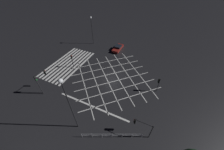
{
  "coord_description": "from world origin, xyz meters",
  "views": [
    {
      "loc": [
        17.78,
        8.26,
        18.42
      ],
      "look_at": [
        0.0,
        0.0,
        0.75
      ],
      "focal_mm": 20.0,
      "sensor_mm": 36.0,
      "label": 1
    }
  ],
  "objects_px": {
    "traffic_light_se_main": "(42,78)",
    "traffic_light_se_cross": "(37,81)",
    "traffic_light_median_north": "(159,83)",
    "street_lamp_west": "(92,25)",
    "traffic_light_ne_cross": "(141,125)",
    "street_lamp_east": "(67,98)",
    "waiting_car": "(118,48)",
    "traffic_light_median_south": "(72,59)"
  },
  "relations": [
    {
      "from": "traffic_light_se_main",
      "to": "traffic_light_se_cross",
      "type": "height_order",
      "value": "traffic_light_se_main"
    },
    {
      "from": "traffic_light_median_north",
      "to": "street_lamp_west",
      "type": "relative_size",
      "value": 0.41
    },
    {
      "from": "traffic_light_ne_cross",
      "to": "street_lamp_east",
      "type": "bearing_deg",
      "value": 18.84
    },
    {
      "from": "waiting_car",
      "to": "street_lamp_east",
      "type": "bearing_deg",
      "value": 8.08
    },
    {
      "from": "traffic_light_median_north",
      "to": "traffic_light_se_main",
      "type": "relative_size",
      "value": 0.73
    },
    {
      "from": "traffic_light_se_cross",
      "to": "waiting_car",
      "type": "height_order",
      "value": "traffic_light_se_cross"
    },
    {
      "from": "traffic_light_median_south",
      "to": "street_lamp_west",
      "type": "distance_m",
      "value": 12.55
    },
    {
      "from": "street_lamp_west",
      "to": "street_lamp_east",
      "type": "bearing_deg",
      "value": 26.14
    },
    {
      "from": "street_lamp_west",
      "to": "waiting_car",
      "type": "height_order",
      "value": "street_lamp_west"
    },
    {
      "from": "street_lamp_west",
      "to": "traffic_light_se_main",
      "type": "bearing_deg",
      "value": 4.96
    },
    {
      "from": "street_lamp_east",
      "to": "traffic_light_se_cross",
      "type": "bearing_deg",
      "value": -104.64
    },
    {
      "from": "traffic_light_se_main",
      "to": "waiting_car",
      "type": "height_order",
      "value": "traffic_light_se_main"
    },
    {
      "from": "traffic_light_ne_cross",
      "to": "street_lamp_west",
      "type": "bearing_deg",
      "value": -45.57
    },
    {
      "from": "traffic_light_ne_cross",
      "to": "traffic_light_se_main",
      "type": "distance_m",
      "value": 18.39
    },
    {
      "from": "street_lamp_west",
      "to": "traffic_light_median_north",
      "type": "bearing_deg",
      "value": 61.47
    },
    {
      "from": "traffic_light_median_north",
      "to": "street_lamp_west",
      "type": "xyz_separation_m",
      "value": [
        -11.31,
        -20.81,
        3.36
      ]
    },
    {
      "from": "traffic_light_se_main",
      "to": "traffic_light_se_cross",
      "type": "bearing_deg",
      "value": 173.29
    },
    {
      "from": "street_lamp_west",
      "to": "traffic_light_se_cross",
      "type": "bearing_deg",
      "value": 4.42
    },
    {
      "from": "street_lamp_west",
      "to": "waiting_car",
      "type": "bearing_deg",
      "value": 88.18
    },
    {
      "from": "traffic_light_se_main",
      "to": "waiting_car",
      "type": "relative_size",
      "value": 0.96
    },
    {
      "from": "traffic_light_se_cross",
      "to": "street_lamp_east",
      "type": "xyz_separation_m",
      "value": [
        2.58,
        9.88,
        3.75
      ]
    },
    {
      "from": "street_lamp_east",
      "to": "street_lamp_west",
      "type": "height_order",
      "value": "street_lamp_east"
    },
    {
      "from": "traffic_light_median_south",
      "to": "waiting_car",
      "type": "distance_m",
      "value": 13.44
    },
    {
      "from": "traffic_light_ne_cross",
      "to": "traffic_light_se_main",
      "type": "bearing_deg",
      "value": -1.92
    },
    {
      "from": "traffic_light_ne_cross",
      "to": "traffic_light_median_north",
      "type": "bearing_deg",
      "value": -94.56
    },
    {
      "from": "traffic_light_median_south",
      "to": "traffic_light_se_cross",
      "type": "height_order",
      "value": "traffic_light_se_cross"
    },
    {
      "from": "traffic_light_se_cross",
      "to": "traffic_light_se_main",
      "type": "bearing_deg",
      "value": 83.29
    },
    {
      "from": "traffic_light_se_cross",
      "to": "street_lamp_west",
      "type": "height_order",
      "value": "street_lamp_west"
    },
    {
      "from": "traffic_light_median_north",
      "to": "street_lamp_east",
      "type": "relative_size",
      "value": 0.32
    },
    {
      "from": "street_lamp_east",
      "to": "traffic_light_se_main",
      "type": "bearing_deg",
      "value": -109.96
    },
    {
      "from": "waiting_car",
      "to": "traffic_light_se_main",
      "type": "bearing_deg",
      "value": -18.3
    },
    {
      "from": "street_lamp_east",
      "to": "traffic_light_ne_cross",
      "type": "bearing_deg",
      "value": 108.84
    },
    {
      "from": "traffic_light_se_main",
      "to": "street_lamp_west",
      "type": "xyz_separation_m",
      "value": [
        -19.87,
        -1.72,
        2.46
      ]
    },
    {
      "from": "traffic_light_se_main",
      "to": "traffic_light_median_south",
      "type": "bearing_deg",
      "value": -1.25
    },
    {
      "from": "traffic_light_median_south",
      "to": "traffic_light_median_north",
      "type": "xyz_separation_m",
      "value": [
        -0.67,
        18.92,
        -0.16
      ]
    },
    {
      "from": "traffic_light_se_main",
      "to": "traffic_light_ne_cross",
      "type": "bearing_deg",
      "value": -91.92
    },
    {
      "from": "traffic_light_median_south",
      "to": "street_lamp_west",
      "type": "xyz_separation_m",
      "value": [
        -11.98,
        -1.89,
        3.21
      ]
    },
    {
      "from": "waiting_car",
      "to": "traffic_light_median_north",
      "type": "bearing_deg",
      "value": 48.76
    },
    {
      "from": "traffic_light_median_south",
      "to": "traffic_light_se_main",
      "type": "relative_size",
      "value": 0.78
    },
    {
      "from": "traffic_light_se_main",
      "to": "waiting_car",
      "type": "xyz_separation_m",
      "value": [
        -19.61,
        6.48,
        -2.6
      ]
    },
    {
      "from": "traffic_light_ne_cross",
      "to": "street_lamp_east",
      "type": "xyz_separation_m",
      "value": [
        2.93,
        -8.59,
        4.45
      ]
    },
    {
      "from": "traffic_light_median_south",
      "to": "traffic_light_median_north",
      "type": "bearing_deg",
      "value": 2.03
    }
  ]
}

